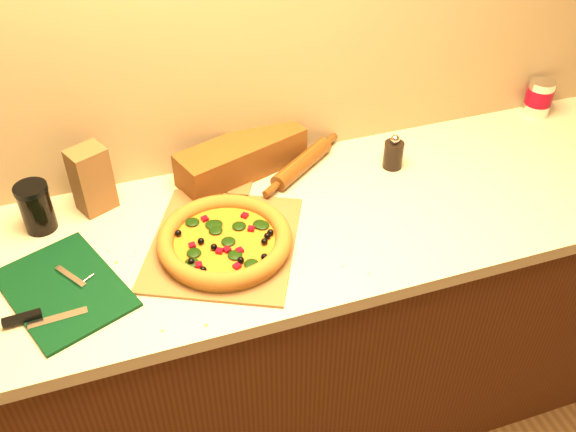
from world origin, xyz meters
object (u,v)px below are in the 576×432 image
object	(u,v)px
pizza_peel	(225,239)
cutting_board	(63,290)
pizza	(225,240)
rolling_pin	(302,163)
dark_jar	(36,207)
pepper_grinder	(393,154)
coffee_canister	(539,97)

from	to	relation	value
pizza_peel	cutting_board	world-z (taller)	cutting_board
pizza	rolling_pin	size ratio (longest dim) A/B	1.11
pizza	dark_jar	world-z (taller)	dark_jar
pizza_peel	pepper_grinder	distance (m)	0.60
pepper_grinder	rolling_pin	world-z (taller)	pepper_grinder
rolling_pin	coffee_canister	world-z (taller)	coffee_canister
cutting_board	pepper_grinder	xyz separation A→B (m)	(1.00, 0.22, 0.04)
pizza	cutting_board	distance (m)	0.42
pizza_peel	pepper_grinder	xyz separation A→B (m)	(0.58, 0.17, 0.04)
pizza	dark_jar	size ratio (longest dim) A/B	2.50
pepper_grinder	dark_jar	size ratio (longest dim) A/B	0.81
pepper_grinder	dark_jar	xyz separation A→B (m)	(-1.04, 0.05, 0.02)
rolling_pin	dark_jar	size ratio (longest dim) A/B	2.24
cutting_board	rolling_pin	distance (m)	0.79
pizza	rolling_pin	bearing A→B (deg)	40.98
pizza_peel	pizza	bearing A→B (deg)	-75.97
coffee_canister	dark_jar	world-z (taller)	dark_jar
coffee_canister	dark_jar	size ratio (longest dim) A/B	0.88
pepper_grinder	pizza_peel	bearing A→B (deg)	-163.92
pizza	coffee_canister	bearing A→B (deg)	15.50
rolling_pin	pepper_grinder	bearing A→B (deg)	-14.42
pizza_peel	pepper_grinder	size ratio (longest dim) A/B	5.30
pizza_peel	dark_jar	distance (m)	0.51
cutting_board	rolling_pin	size ratio (longest dim) A/B	1.28
pizza_peel	dark_jar	size ratio (longest dim) A/B	4.27
coffee_canister	rolling_pin	bearing A→B (deg)	-176.08
pepper_grinder	coffee_canister	size ratio (longest dim) A/B	0.92
pizza	cutting_board	size ratio (longest dim) A/B	0.87
pizza_peel	coffee_canister	size ratio (longest dim) A/B	4.88
pizza	cutting_board	xyz separation A→B (m)	(-0.42, -0.02, -0.03)
cutting_board	dark_jar	size ratio (longest dim) A/B	2.88
pizza	dark_jar	distance (m)	0.52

